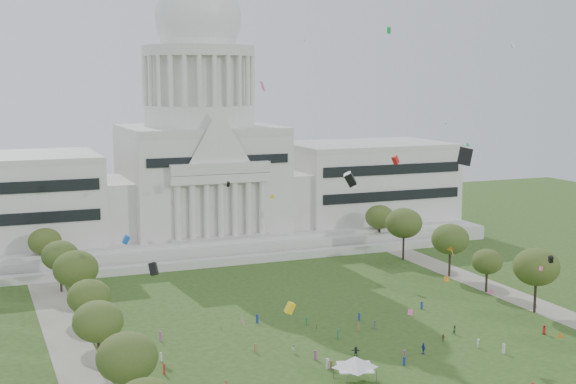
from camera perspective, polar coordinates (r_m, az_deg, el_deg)
The scene contains 26 objects.
ground at distance 138.40m, azimuth 7.16°, elevation -12.38°, with size 400.00×400.00×0.00m, color #2B4A19.
capitol at distance 236.73m, azimuth -6.23°, elevation 1.78°, with size 160.00×64.50×91.30m.
path_left at distance 151.69m, azimuth -15.13°, elevation -10.74°, with size 8.00×160.00×0.04m, color gray.
path_right at distance 187.76m, azimuth 15.61°, elevation -7.09°, with size 8.00×160.00×0.04m, color gray.
row_tree_l_1 at distance 118.45m, azimuth -11.38°, elevation -11.47°, with size 8.86×8.86×12.59m.
row_tree_l_2 at distance 137.46m, azimuth -13.37°, elevation -8.95°, with size 8.42×8.42×11.97m.
row_tree_r_2 at distance 173.60m, azimuth 17.25°, elevation -5.11°, with size 9.55×9.55×13.58m.
row_tree_l_3 at distance 153.48m, azimuth -13.96°, elevation -7.28°, with size 8.12×8.12×11.55m.
row_tree_r_3 at distance 187.43m, azimuth 13.98°, elevation -4.83°, with size 7.01×7.01×9.98m.
row_tree_l_4 at distance 170.99m, azimuth -14.86°, elevation -5.31°, with size 9.29×9.29×13.21m.
row_tree_r_4 at distance 199.64m, azimuth 11.46°, elevation -3.31°, with size 9.19×9.19×13.06m.
row_tree_l_5 at distance 189.11m, azimuth -15.90°, elevation -4.37°, with size 8.33×8.33×11.85m.
row_tree_r_5 at distance 215.65m, azimuth 8.24°, elevation -2.21°, with size 9.82×9.82×13.96m.
row_tree_l_6 at distance 206.67m, azimuth -16.90°, elevation -3.40°, with size 8.19×8.19×11.64m.
row_tree_r_6 at distance 232.47m, azimuth 6.54°, elevation -1.78°, with size 8.42×8.42×11.97m.
event_tent at distance 131.48m, azimuth 4.79°, elevation -11.92°, with size 9.76×9.76×4.30m.
person_0 at distance 161.87m, azimuth 17.75°, elevation -9.30°, with size 0.90×0.58×1.84m, color #B21E1E.
person_2 at distance 157.53m, azimuth 11.79°, elevation -9.58°, with size 0.86×0.53×1.77m, color #33723F.
person_3 at distance 143.58m, azimuth 8.27°, elevation -11.31°, with size 0.99×0.51×1.54m, color #994C8C.
person_4 at distance 145.95m, azimuth 9.59°, elevation -10.92°, with size 1.17×0.64×1.99m, color navy.
person_5 at distance 143.68m, azimuth 4.85°, elevation -11.21°, with size 1.55×0.61×1.67m, color #26262B.
person_8 at distance 144.35m, azimuth 0.36°, elevation -11.10°, with size 0.79×0.49×1.63m, color silver.
person_9 at distance 151.12m, azimuth 13.38°, elevation -10.42°, with size 1.07×0.55×1.66m, color silver.
person_10 at distance 153.15m, azimuth 10.98°, elevation -10.12°, with size 0.90×0.49×1.53m, color olive.
distant_crowd at distance 143.55m, azimuth -0.70°, elevation -11.19°, with size 66.14×38.77×1.92m.
kite_swarm at distance 139.54m, azimuth 6.24°, elevation -0.23°, with size 84.01×103.83×56.68m.
Camera 1 is at (-63.78, -112.89, 48.42)m, focal length 50.00 mm.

